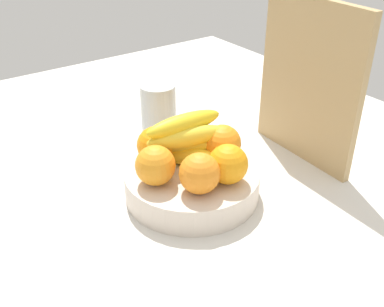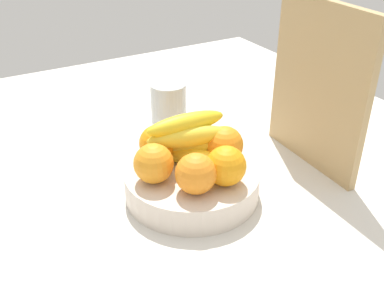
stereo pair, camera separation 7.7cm
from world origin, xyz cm
name	(u,v)px [view 1 (the left image)]	position (x,y,z in cm)	size (l,w,h in cm)	color
ground_plane	(210,201)	(0.00, 0.00, -1.50)	(180.00, 140.00, 3.00)	silver
fruit_bowl	(192,183)	(-2.43, -2.73, 2.86)	(27.22, 27.22, 5.72)	beige
orange_front_left	(200,173)	(4.06, -5.65, 9.59)	(7.74, 7.74, 7.74)	orange
orange_front_right	(228,164)	(4.56, 0.61, 9.59)	(7.74, 7.74, 7.74)	orange
orange_center	(222,143)	(-2.37, 4.81, 9.59)	(7.74, 7.74, 7.74)	orange
orange_back_left	(192,135)	(-9.06, 1.94, 9.59)	(7.74, 7.74, 7.74)	orange
orange_back_right	(156,145)	(-9.60, -6.65, 9.59)	(7.74, 7.74, 7.74)	orange
orange_top_stack	(155,165)	(-3.01, -10.78, 9.59)	(7.74, 7.74, 7.74)	orange
banana_bunch	(187,140)	(-5.62, -1.72, 11.02)	(16.05, 18.24, 10.60)	yellow
cutting_board	(309,83)	(-1.00, 27.38, 18.00)	(28.00, 1.80, 36.00)	tan
thermos_tumbler	(159,112)	(-27.20, 4.86, 7.03)	(8.58, 8.58, 14.05)	#B3B9B7
jar_lid	(243,306)	(26.29, -13.82, 0.68)	(7.08, 7.08, 1.37)	white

